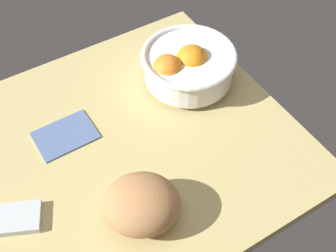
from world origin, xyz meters
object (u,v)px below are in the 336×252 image
Objects in this scene: fruit_bowl at (187,65)px; bread_loaf at (142,204)px; napkin_folded at (11,219)px; napkin_spare at (65,135)px.

fruit_bowl is 38.31cm from bread_loaf.
bread_loaf is at bearing 151.04° from napkin_folded.
napkin_folded reaches higher than napkin_spare.
fruit_bowl is 33.12cm from napkin_spare.
napkin_spare is (-17.39, -14.07, -0.37)cm from napkin_folded.
napkin_spare is (32.69, 0.01, -5.32)cm from fruit_bowl.
napkin_folded is at bearing 38.97° from napkin_spare.
bread_loaf is 25.92cm from napkin_folded.
napkin_folded is at bearing 15.70° from fruit_bowl.
napkin_spare is at bearing -79.21° from bread_loaf.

